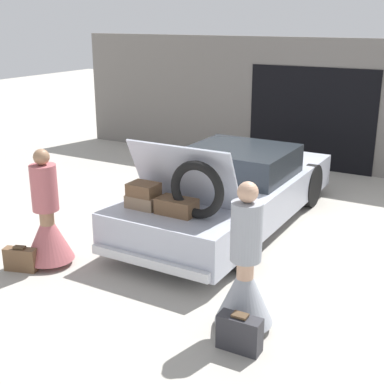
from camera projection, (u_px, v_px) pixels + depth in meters
ground_plane at (231, 223)px, 8.73m from camera, size 40.00×40.00×0.00m
garage_wall_back at (313, 105)px, 11.52m from camera, size 12.00×0.14×2.80m
car at (232, 190)px, 8.54m from camera, size 1.87×4.77×1.64m
person_left at (47, 225)px, 7.11m from camera, size 0.66×0.66×1.60m
person_right at (245, 278)px, 5.61m from camera, size 0.63×0.63×1.65m
suitcase_beside_left_person at (21, 259)px, 7.04m from camera, size 0.46×0.27×0.34m
suitcase_beside_right_person at (240, 333)px, 5.34m from camera, size 0.45×0.19×0.40m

